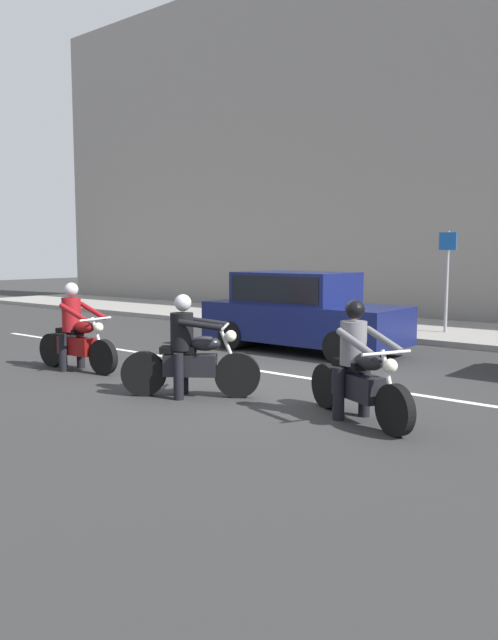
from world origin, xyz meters
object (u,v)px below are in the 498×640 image
at_px(motorcycle_with_rider_gray, 358,372).
at_px(motorcycle_with_rider_crimson, 76,335).
at_px(parked_sedan_navy, 301,311).
at_px(street_sign_post, 447,271).
at_px(motorcycle_with_rider_black_leather, 189,355).

bearing_deg(motorcycle_with_rider_gray, motorcycle_with_rider_crimson, -177.67).
xyz_separation_m(motorcycle_with_rider_gray, parked_sedan_navy, (-3.77, 4.21, 0.25)).
height_order(motorcycle_with_rider_crimson, parked_sedan_navy, parked_sedan_navy).
bearing_deg(motorcycle_with_rider_gray, street_sign_post, 104.50).
height_order(motorcycle_with_rider_crimson, motorcycle_with_rider_black_leather, motorcycle_with_rider_crimson).
bearing_deg(parked_sedan_navy, motorcycle_with_rider_gray, -48.18).
distance_m(parked_sedan_navy, street_sign_post, 4.48).
bearing_deg(motorcycle_with_rider_crimson, motorcycle_with_rider_black_leather, -3.40).
bearing_deg(motorcycle_with_rider_black_leather, street_sign_post, 87.09).
relative_size(motorcycle_with_rider_gray, motorcycle_with_rider_black_leather, 1.08).
distance_m(motorcycle_with_rider_black_leather, parked_sedan_navy, 4.78).
bearing_deg(motorcycle_with_rider_crimson, street_sign_post, 67.68).
distance_m(motorcycle_with_rider_gray, motorcycle_with_rider_black_leather, 2.62).
xyz_separation_m(motorcycle_with_rider_gray, street_sign_post, (-2.15, 8.31, 1.05)).
bearing_deg(motorcycle_with_rider_crimson, parked_sedan_navy, 67.02).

